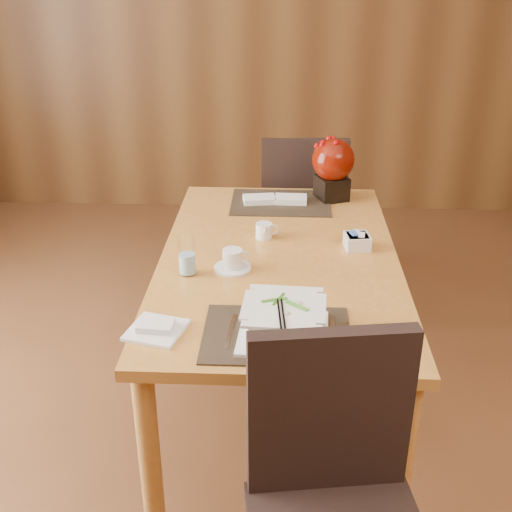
{
  "coord_description": "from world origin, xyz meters",
  "views": [
    {
      "loc": [
        0.01,
        -1.59,
        1.82
      ],
      "look_at": [
        -0.08,
        0.35,
        0.87
      ],
      "focal_mm": 45.0,
      "sensor_mm": 36.0,
      "label": 1
    }
  ],
  "objects_px": {
    "water_glass": "(187,255)",
    "creamer_jug": "(264,231)",
    "far_chair": "(302,211)",
    "sugar_caddy": "(357,241)",
    "berry_decor": "(333,165)",
    "bread_plate": "(156,330)",
    "dining_table": "(279,278)",
    "near_chair": "(336,497)",
    "soup_setting": "(284,321)",
    "coffee_cup": "(233,261)"
  },
  "relations": [
    {
      "from": "dining_table",
      "to": "creamer_jug",
      "type": "relative_size",
      "value": 17.59
    },
    {
      "from": "dining_table",
      "to": "near_chair",
      "type": "height_order",
      "value": "near_chair"
    },
    {
      "from": "water_glass",
      "to": "creamer_jug",
      "type": "distance_m",
      "value": 0.42
    },
    {
      "from": "coffee_cup",
      "to": "water_glass",
      "type": "xyz_separation_m",
      "value": [
        -0.16,
        -0.04,
        0.04
      ]
    },
    {
      "from": "water_glass",
      "to": "creamer_jug",
      "type": "height_order",
      "value": "water_glass"
    },
    {
      "from": "soup_setting",
      "to": "water_glass",
      "type": "bearing_deg",
      "value": 134.82
    },
    {
      "from": "soup_setting",
      "to": "far_chair",
      "type": "relative_size",
      "value": 0.29
    },
    {
      "from": "sugar_caddy",
      "to": "bread_plate",
      "type": "height_order",
      "value": "sugar_caddy"
    },
    {
      "from": "dining_table",
      "to": "berry_decor",
      "type": "height_order",
      "value": "berry_decor"
    },
    {
      "from": "berry_decor",
      "to": "dining_table",
      "type": "bearing_deg",
      "value": -110.83
    },
    {
      "from": "berry_decor",
      "to": "far_chair",
      "type": "height_order",
      "value": "berry_decor"
    },
    {
      "from": "creamer_jug",
      "to": "far_chair",
      "type": "xyz_separation_m",
      "value": [
        0.17,
        0.8,
        -0.24
      ]
    },
    {
      "from": "sugar_caddy",
      "to": "dining_table",
      "type": "bearing_deg",
      "value": -164.44
    },
    {
      "from": "coffee_cup",
      "to": "creamer_jug",
      "type": "relative_size",
      "value": 1.6
    },
    {
      "from": "creamer_jug",
      "to": "berry_decor",
      "type": "bearing_deg",
      "value": 47.09
    },
    {
      "from": "near_chair",
      "to": "water_glass",
      "type": "bearing_deg",
      "value": 112.51
    },
    {
      "from": "soup_setting",
      "to": "bread_plate",
      "type": "xyz_separation_m",
      "value": [
        -0.39,
        0.01,
        -0.05
      ]
    },
    {
      "from": "berry_decor",
      "to": "far_chair",
      "type": "relative_size",
      "value": 0.3
    },
    {
      "from": "coffee_cup",
      "to": "sugar_caddy",
      "type": "relative_size",
      "value": 1.47
    },
    {
      "from": "coffee_cup",
      "to": "sugar_caddy",
      "type": "height_order",
      "value": "coffee_cup"
    },
    {
      "from": "sugar_caddy",
      "to": "far_chair",
      "type": "xyz_separation_m",
      "value": [
        -0.19,
        0.88,
        -0.23
      ]
    },
    {
      "from": "soup_setting",
      "to": "sugar_caddy",
      "type": "height_order",
      "value": "soup_setting"
    },
    {
      "from": "dining_table",
      "to": "soup_setting",
      "type": "distance_m",
      "value": 0.58
    },
    {
      "from": "near_chair",
      "to": "creamer_jug",
      "type": "bearing_deg",
      "value": 92.93
    },
    {
      "from": "sugar_caddy",
      "to": "far_chair",
      "type": "bearing_deg",
      "value": 102.19
    },
    {
      "from": "sugar_caddy",
      "to": "bread_plate",
      "type": "xyz_separation_m",
      "value": [
        -0.67,
        -0.63,
        -0.02
      ]
    },
    {
      "from": "creamer_jug",
      "to": "dining_table",
      "type": "bearing_deg",
      "value": -78.44
    },
    {
      "from": "coffee_cup",
      "to": "near_chair",
      "type": "xyz_separation_m",
      "value": [
        0.33,
        -0.87,
        -0.24
      ]
    },
    {
      "from": "water_glass",
      "to": "bread_plate",
      "type": "bearing_deg",
      "value": -96.49
    },
    {
      "from": "creamer_jug",
      "to": "far_chair",
      "type": "height_order",
      "value": "far_chair"
    },
    {
      "from": "creamer_jug",
      "to": "sugar_caddy",
      "type": "relative_size",
      "value": 0.91
    },
    {
      "from": "bread_plate",
      "to": "dining_table",
      "type": "bearing_deg",
      "value": 55.84
    },
    {
      "from": "soup_setting",
      "to": "sugar_caddy",
      "type": "xyz_separation_m",
      "value": [
        0.28,
        0.64,
        -0.03
      ]
    },
    {
      "from": "soup_setting",
      "to": "far_chair",
      "type": "bearing_deg",
      "value": 90.18
    },
    {
      "from": "coffee_cup",
      "to": "creamer_jug",
      "type": "bearing_deg",
      "value": 69.66
    },
    {
      "from": "far_chair",
      "to": "berry_decor",
      "type": "bearing_deg",
      "value": 106.57
    },
    {
      "from": "creamer_jug",
      "to": "near_chair",
      "type": "relative_size",
      "value": 0.09
    },
    {
      "from": "sugar_caddy",
      "to": "bread_plate",
      "type": "bearing_deg",
      "value": -136.87
    },
    {
      "from": "bread_plate",
      "to": "soup_setting",
      "type": "bearing_deg",
      "value": -1.49
    },
    {
      "from": "dining_table",
      "to": "bread_plate",
      "type": "xyz_separation_m",
      "value": [
        -0.37,
        -0.55,
        0.1
      ]
    },
    {
      "from": "dining_table",
      "to": "creamer_jug",
      "type": "height_order",
      "value": "creamer_jug"
    },
    {
      "from": "berry_decor",
      "to": "water_glass",
      "type": "bearing_deg",
      "value": -125.81
    },
    {
      "from": "soup_setting",
      "to": "bread_plate",
      "type": "distance_m",
      "value": 0.39
    },
    {
      "from": "berry_decor",
      "to": "creamer_jug",
      "type": "bearing_deg",
      "value": -123.47
    },
    {
      "from": "sugar_caddy",
      "to": "near_chair",
      "type": "bearing_deg",
      "value": -97.6
    },
    {
      "from": "water_glass",
      "to": "near_chair",
      "type": "height_order",
      "value": "near_chair"
    },
    {
      "from": "coffee_cup",
      "to": "soup_setting",
      "type": "bearing_deg",
      "value": -66.84
    },
    {
      "from": "dining_table",
      "to": "coffee_cup",
      "type": "bearing_deg",
      "value": -145.2
    },
    {
      "from": "berry_decor",
      "to": "near_chair",
      "type": "height_order",
      "value": "berry_decor"
    },
    {
      "from": "coffee_cup",
      "to": "far_chair",
      "type": "relative_size",
      "value": 0.14
    }
  ]
}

